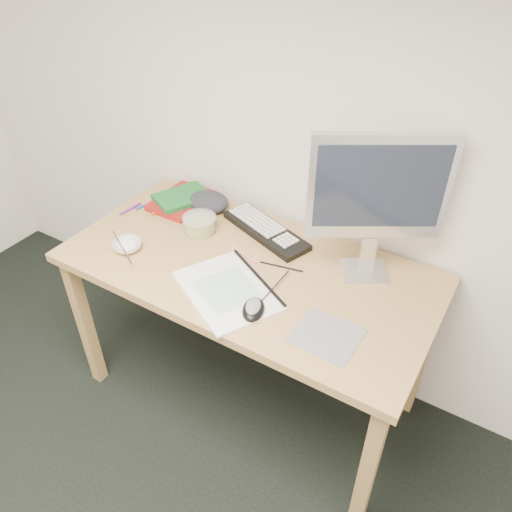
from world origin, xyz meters
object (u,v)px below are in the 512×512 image
at_px(desk, 247,282).
at_px(rice_bowl, 127,246).
at_px(keyboard, 266,231).
at_px(monitor, 378,192).
at_px(sketchpad, 227,290).

distance_m(desk, rice_bowl, 0.49).
bearing_deg(keyboard, desk, -58.05).
relative_size(monitor, rice_bowl, 4.87).
distance_m(desk, monitor, 0.60).
xyz_separation_m(monitor, rice_bowl, (-0.84, -0.35, -0.32)).
bearing_deg(desk, monitor, 26.22).
distance_m(desk, sketchpad, 0.19).
distance_m(desk, keyboard, 0.24).
bearing_deg(desk, keyboard, 102.18).
height_order(sketchpad, rice_bowl, rice_bowl).
bearing_deg(sketchpad, desk, 125.89).
bearing_deg(desk, rice_bowl, -160.17).
xyz_separation_m(sketchpad, keyboard, (-0.07, 0.38, 0.01)).
distance_m(keyboard, monitor, 0.55).
distance_m(monitor, rice_bowl, 0.96).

